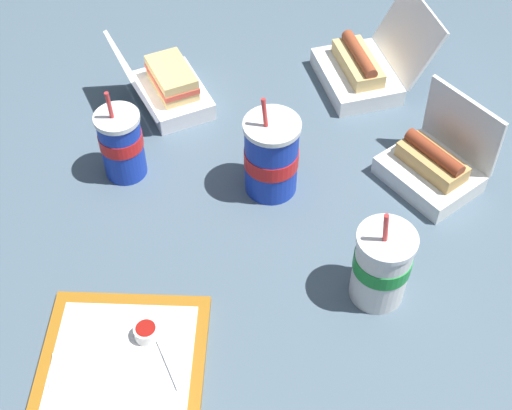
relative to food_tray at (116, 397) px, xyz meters
name	(u,v)px	position (x,y,z in m)	size (l,w,h in m)	color
ground_plane	(261,229)	(-0.37, 0.16, -0.01)	(3.20, 3.20, 0.00)	#4C6070
food_tray	(116,397)	(0.00, 0.00, 0.00)	(0.40, 0.31, 0.01)	#A56619
ketchup_cup	(146,332)	(-0.11, 0.02, 0.02)	(0.04, 0.04, 0.02)	white
napkin_stack	(83,380)	(-0.01, -0.06, 0.01)	(0.10, 0.10, 0.00)	white
plastic_fork	(168,359)	(-0.07, 0.06, 0.01)	(0.11, 0.01, 0.01)	white
clamshell_hotdog_right	(434,165)	(-0.55, 0.46, 0.03)	(0.22, 0.22, 0.18)	white
clamshell_sandwich_corner	(169,88)	(-0.68, -0.10, 0.04)	(0.25, 0.24, 0.16)	white
clamshell_hotdog_left	(363,68)	(-0.83, 0.30, 0.03)	(0.27, 0.28, 0.17)	white
soda_cup_front	(269,156)	(-0.48, 0.15, 0.08)	(0.11, 0.11, 0.22)	#1938B7
soda_cup_right	(121,143)	(-0.47, -0.13, 0.07)	(0.09, 0.09, 0.20)	#1938B7
soda_cup_left	(382,265)	(-0.27, 0.37, 0.07)	(0.10, 0.10, 0.21)	white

